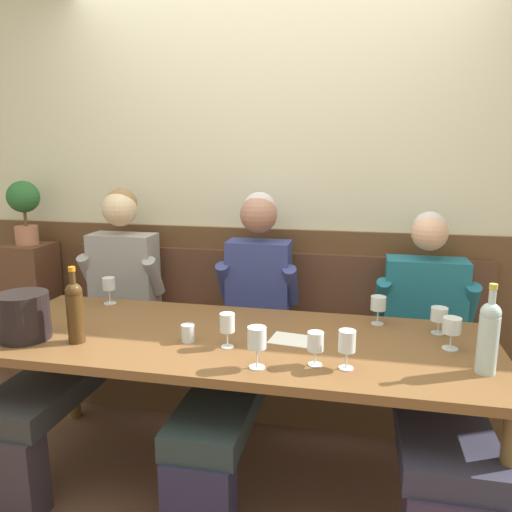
# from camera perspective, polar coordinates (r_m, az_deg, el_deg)

# --- Properties ---
(ground_plane) EXTENTS (6.80, 6.80, 0.02)m
(ground_plane) POSITION_cam_1_polar(r_m,az_deg,el_deg) (2.58, -2.86, -25.49)
(ground_plane) COLOR brown
(ground_plane) RESTS_ON ground
(room_wall_back) EXTENTS (6.80, 0.08, 2.80)m
(room_wall_back) POSITION_cam_1_polar(r_m,az_deg,el_deg) (3.11, 2.11, 9.10)
(room_wall_back) COLOR beige
(room_wall_back) RESTS_ON ground
(wood_wainscot_panel) EXTENTS (6.80, 0.03, 1.08)m
(wood_wainscot_panel) POSITION_cam_1_polar(r_m,az_deg,el_deg) (3.22, 1.82, -6.42)
(wood_wainscot_panel) COLOR brown
(wood_wainscot_panel) RESTS_ON ground
(wall_bench) EXTENTS (2.61, 0.42, 0.94)m
(wall_bench) POSITION_cam_1_polar(r_m,az_deg,el_deg) (3.12, 1.08, -12.13)
(wall_bench) COLOR brown
(wall_bench) RESTS_ON ground
(dining_table) EXTENTS (2.31, 0.86, 0.73)m
(dining_table) POSITION_cam_1_polar(r_m,az_deg,el_deg) (2.32, -2.45, -10.92)
(dining_table) COLOR brown
(dining_table) RESTS_ON ground
(person_left_seat) EXTENTS (0.51, 1.33, 1.33)m
(person_left_seat) POSITION_cam_1_polar(r_m,az_deg,el_deg) (2.96, -17.96, -6.72)
(person_left_seat) COLOR #332B34
(person_left_seat) RESTS_ON ground
(person_center_left_seat) EXTENTS (0.47, 1.33, 1.33)m
(person_center_left_seat) POSITION_cam_1_polar(r_m,az_deg,el_deg) (2.65, -1.29, -8.07)
(person_center_left_seat) COLOR #272440
(person_center_left_seat) RESTS_ON ground
(person_center_right_seat) EXTENTS (0.54, 1.32, 1.24)m
(person_center_right_seat) POSITION_cam_1_polar(r_m,az_deg,el_deg) (2.60, 19.48, -10.69)
(person_center_right_seat) COLOR #362841
(person_center_right_seat) RESTS_ON ground
(ice_bucket) EXTENTS (0.22, 0.22, 0.21)m
(ice_bucket) POSITION_cam_1_polar(r_m,az_deg,el_deg) (2.46, -25.08, -6.28)
(ice_bucket) COLOR black
(ice_bucket) RESTS_ON dining_table
(wine_bottle_amber_mid) EXTENTS (0.08, 0.08, 0.35)m
(wine_bottle_amber_mid) POSITION_cam_1_polar(r_m,az_deg,el_deg) (2.08, 25.10, -8.21)
(wine_bottle_amber_mid) COLOR #B0C7C6
(wine_bottle_amber_mid) RESTS_ON dining_table
(wine_bottle_green_tall) EXTENTS (0.07, 0.07, 0.34)m
(wine_bottle_green_tall) POSITION_cam_1_polar(r_m,az_deg,el_deg) (2.32, -20.04, -5.84)
(wine_bottle_green_tall) COLOR #422B13
(wine_bottle_green_tall) RESTS_ON dining_table
(wine_glass_center_front) EXTENTS (0.07, 0.07, 0.17)m
(wine_glass_center_front) POSITION_cam_1_polar(r_m,az_deg,el_deg) (1.94, 0.10, -9.59)
(wine_glass_center_front) COLOR silver
(wine_glass_center_front) RESTS_ON dining_table
(wine_glass_mid_right) EXTENTS (0.06, 0.06, 0.14)m
(wine_glass_mid_right) POSITION_cam_1_polar(r_m,az_deg,el_deg) (1.99, 6.83, -9.91)
(wine_glass_mid_right) COLOR silver
(wine_glass_mid_right) RESTS_ON dining_table
(wine_glass_by_bottle) EXTENTS (0.07, 0.07, 0.15)m
(wine_glass_by_bottle) POSITION_cam_1_polar(r_m,az_deg,el_deg) (2.84, -16.51, -3.19)
(wine_glass_by_bottle) COLOR silver
(wine_glass_by_bottle) RESTS_ON dining_table
(wine_glass_right_end) EXTENTS (0.08, 0.08, 0.12)m
(wine_glass_right_end) POSITION_cam_1_polar(r_m,az_deg,el_deg) (2.45, 20.25, -6.42)
(wine_glass_right_end) COLOR silver
(wine_glass_right_end) RESTS_ON dining_table
(wine_glass_near_bucket) EXTENTS (0.07, 0.07, 0.16)m
(wine_glass_near_bucket) POSITION_cam_1_polar(r_m,az_deg,el_deg) (1.97, 10.38, -9.80)
(wine_glass_near_bucket) COLOR silver
(wine_glass_near_bucket) RESTS_ON dining_table
(wine_glass_center_rear) EXTENTS (0.06, 0.06, 0.15)m
(wine_glass_center_rear) POSITION_cam_1_polar(r_m,az_deg,el_deg) (2.14, -3.36, -7.74)
(wine_glass_center_rear) COLOR silver
(wine_glass_center_rear) RESTS_ON dining_table
(wine_glass_left_end) EXTENTS (0.07, 0.07, 0.14)m
(wine_glass_left_end) POSITION_cam_1_polar(r_m,az_deg,el_deg) (2.48, 13.84, -5.37)
(wine_glass_left_end) COLOR silver
(wine_glass_left_end) RESTS_ON dining_table
(wine_glass_mid_left) EXTENTS (0.08, 0.08, 0.14)m
(wine_glass_mid_left) POSITION_cam_1_polar(r_m,az_deg,el_deg) (2.28, 21.52, -7.60)
(wine_glass_mid_left) COLOR silver
(wine_glass_mid_left) RESTS_ON dining_table
(water_tumbler_right) EXTENTS (0.06, 0.06, 0.08)m
(water_tumbler_right) POSITION_cam_1_polar(r_m,az_deg,el_deg) (2.24, -7.81, -8.75)
(water_tumbler_right) COLOR silver
(water_tumbler_right) RESTS_ON dining_table
(tasting_sheet_left_guest) EXTENTS (0.23, 0.18, 0.00)m
(tasting_sheet_left_guest) POSITION_cam_1_polar(r_m,az_deg,el_deg) (2.25, 4.39, -9.56)
(tasting_sheet_left_guest) COLOR white
(tasting_sheet_left_guest) RESTS_ON dining_table
(corner_pedestal) EXTENTS (0.28, 0.28, 0.95)m
(corner_pedestal) POSITION_cam_1_polar(r_m,az_deg,el_deg) (3.72, -24.04, -5.99)
(corner_pedestal) COLOR brown
(corner_pedestal) RESTS_ON ground
(potted_plant) EXTENTS (0.20, 0.20, 0.42)m
(potted_plant) POSITION_cam_1_polar(r_m,az_deg,el_deg) (3.57, -25.04, 5.25)
(potted_plant) COLOR #B37154
(potted_plant) RESTS_ON corner_pedestal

